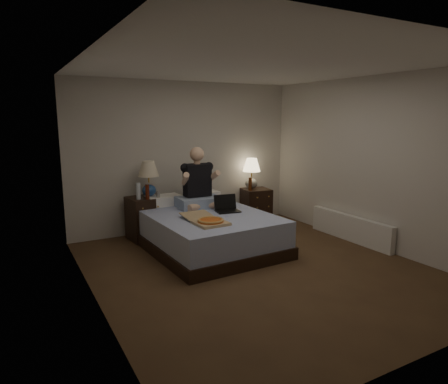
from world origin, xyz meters
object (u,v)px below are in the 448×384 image
water_bottle (138,191)px  beer_bottle_left (147,192)px  pizza_box (211,221)px  bed (206,231)px  person (198,178)px  nightstand_left (146,218)px  nightstand_right (256,206)px  lamp_right (252,174)px  lamp_left (149,179)px  laptop (228,204)px  radiator (350,228)px  beer_bottle_right (250,184)px  soda_can (158,194)px

water_bottle → beer_bottle_left: water_bottle is taller
pizza_box → beer_bottle_left: bearing=107.1°
bed → person: bearing=77.1°
nightstand_left → nightstand_right: size_ratio=1.10×
lamp_right → water_bottle: 2.20m
lamp_left → lamp_right: lamp_left is taller
laptop → pizza_box: laptop is taller
lamp_right → radiator: (0.73, -1.74, -0.70)m
beer_bottle_left → beer_bottle_right: bearing=5.0°
beer_bottle_right → nightstand_left: bearing=179.3°
lamp_right → pizza_box: lamp_right is taller
nightstand_right → radiator: bearing=-60.3°
beer_bottle_right → pizza_box: bearing=-136.8°
laptop → bed: bearing=172.4°
pizza_box → radiator: (2.36, -0.17, -0.37)m
radiator → laptop: bearing=159.9°
nightstand_right → lamp_left: size_ratio=1.10×
nightstand_left → radiator: size_ratio=0.42×
nightstand_right → pizza_box: nightstand_right is taller
bed → water_bottle: (-0.77, 0.75, 0.54)m
lamp_left → lamp_right: 1.97m
nightstand_right → pizza_box: 2.27m
bed → person: person is taller
nightstand_left → lamp_right: lamp_right is taller
nightstand_left → lamp_right: size_ratio=1.21×
bed → pizza_box: size_ratio=2.79×
lamp_left → soda_can: bearing=-63.6°
beer_bottle_left → person: (0.74, -0.26, 0.20)m
water_bottle → pizza_box: size_ratio=0.33×
lamp_right → laptop: bearing=-135.7°
bed → soda_can: bearing=120.6°
lamp_right → pizza_box: size_ratio=0.74×
lamp_right → beer_bottle_right: 0.24m
lamp_right → beer_bottle_right: bearing=-129.6°
bed → lamp_right: size_ratio=3.79×
soda_can → beer_bottle_left: beer_bottle_left is taller
beer_bottle_left → laptop: bearing=-38.1°
lamp_left → person: bearing=-37.3°
soda_can → radiator: size_ratio=0.06×
nightstand_left → lamp_left: size_ratio=1.21×
bed → radiator: bed is taller
lamp_left → laptop: size_ratio=1.65×
lamp_right → beer_bottle_left: (-2.07, -0.31, -0.10)m
laptop → lamp_left: bearing=139.7°
nightstand_right → radiator: (0.67, -1.66, -0.11)m
water_bottle → radiator: 3.34m
beer_bottle_right → radiator: (0.84, -1.60, -0.53)m
water_bottle → pizza_box: (0.55, -1.33, -0.23)m
soda_can → beer_bottle_left: 0.21m
bed → water_bottle: size_ratio=8.48×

